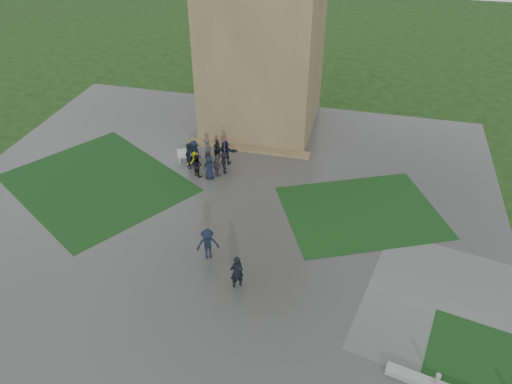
% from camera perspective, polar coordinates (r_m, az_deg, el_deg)
% --- Properties ---
extents(ground, '(120.00, 120.00, 0.00)m').
position_cam_1_polar(ground, '(28.03, -6.43, -5.77)').
color(ground, black).
extents(plaza, '(34.00, 34.00, 0.02)m').
position_cam_1_polar(plaza, '(29.47, -5.15, -3.31)').
color(plaza, '#373735').
rests_on(plaza, ground).
extents(lawn_inset_left, '(14.10, 13.46, 0.01)m').
position_cam_1_polar(lawn_inset_left, '(34.20, -17.72, 0.98)').
color(lawn_inset_left, black).
rests_on(lawn_inset_left, plaza).
extents(lawn_inset_right, '(11.12, 10.15, 0.01)m').
position_cam_1_polar(lawn_inset_right, '(30.69, 11.92, -2.24)').
color(lawn_inset_right, black).
rests_on(lawn_inset_right, plaza).
extents(tower, '(8.00, 8.00, 18.00)m').
position_cam_1_polar(tower, '(36.86, 0.82, 20.45)').
color(tower, brown).
rests_on(tower, ground).
extents(tower_plinth, '(9.00, 0.80, 0.22)m').
position_cam_1_polar(tower_plinth, '(36.23, -0.90, 5.00)').
color(tower_plinth, brown).
rests_on(tower_plinth, plaza).
extents(bench, '(1.60, 0.99, 0.89)m').
position_cam_1_polar(bench, '(35.07, -7.73, 4.23)').
color(bench, '#AAABA6').
rests_on(bench, plaza).
extents(visitor_cluster, '(3.50, 3.23, 2.61)m').
position_cam_1_polar(visitor_cluster, '(33.61, -4.92, 4.27)').
color(visitor_cluster, black).
rests_on(visitor_cluster, plaza).
extents(pedestrian_mid, '(1.34, 1.06, 1.85)m').
position_cam_1_polar(pedestrian_mid, '(26.44, -5.53, -5.93)').
color(pedestrian_mid, black).
rests_on(pedestrian_mid, plaza).
extents(pedestrian_near, '(0.83, 0.78, 1.90)m').
position_cam_1_polar(pedestrian_near, '(24.75, -2.22, -9.10)').
color(pedestrian_near, black).
rests_on(pedestrian_near, plaza).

